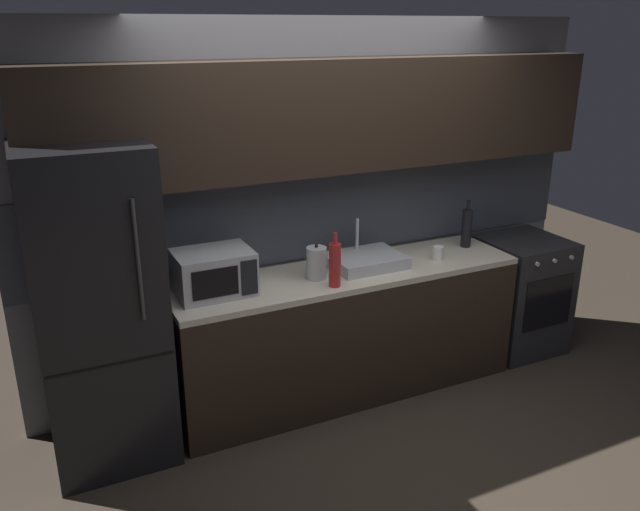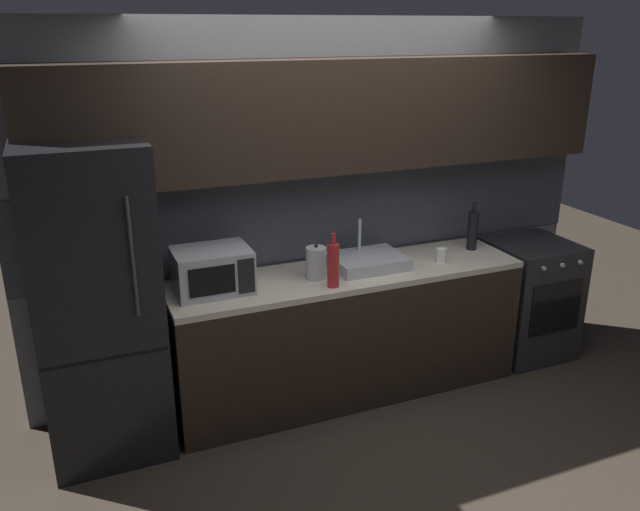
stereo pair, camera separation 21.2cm
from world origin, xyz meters
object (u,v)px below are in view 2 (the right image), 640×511
oven_range (528,298)px  wine_bottle_red (333,265)px  wine_bottle_dark (473,230)px  kettle (316,263)px  mug_white (441,255)px  microwave (212,270)px  refrigerator (97,304)px

oven_range → wine_bottle_red: size_ratio=2.58×
wine_bottle_red → wine_bottle_dark: wine_bottle_dark is taller
kettle → mug_white: 0.91m
oven_range → wine_bottle_dark: (-0.52, 0.07, 0.60)m
microwave → wine_bottle_red: (0.71, -0.22, 0.01)m
refrigerator → microwave: bearing=1.6°
oven_range → wine_bottle_red: wine_bottle_red is taller
microwave → mug_white: size_ratio=4.74×
oven_range → microwave: size_ratio=1.96×
oven_range → kettle: kettle is taller
oven_range → mug_white: mug_white is taller
refrigerator → kettle: 1.35m
kettle → wine_bottle_dark: size_ratio=0.66×
mug_white → wine_bottle_red: bearing=-171.9°
kettle → mug_white: (0.91, -0.05, -0.06)m
refrigerator → wine_bottle_dark: bearing=1.5°
refrigerator → wine_bottle_red: bearing=-8.2°
kettle → wine_bottle_dark: bearing=4.2°
refrigerator → microwave: size_ratio=4.07×
refrigerator → wine_bottle_dark: 2.61m
microwave → wine_bottle_red: wine_bottle_red is taller
microwave → kettle: (0.67, -0.04, -0.03)m
kettle → wine_bottle_red: wine_bottle_red is taller
microwave → wine_bottle_dark: size_ratio=1.31×
kettle → mug_white: kettle is taller
refrigerator → oven_range: 3.16m
microwave → kettle: microwave is taller
kettle → oven_range: bearing=0.8°
kettle → wine_bottle_red: bearing=-75.8°
microwave → mug_white: (1.58, -0.09, -0.09)m
wine_bottle_red → kettle: bearing=104.2°
wine_bottle_red → mug_white: wine_bottle_red is taller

